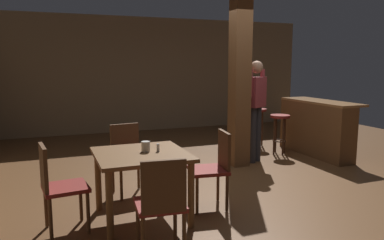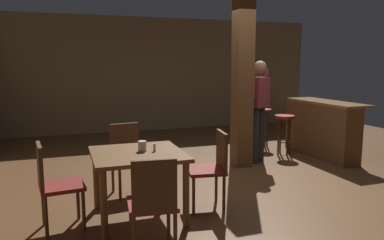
% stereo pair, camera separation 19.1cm
% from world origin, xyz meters
% --- Properties ---
extents(ground_plane, '(10.80, 10.80, 0.00)m').
position_xyz_m(ground_plane, '(0.00, 0.00, 0.00)').
color(ground_plane, brown).
extents(wall_back, '(8.00, 0.10, 2.80)m').
position_xyz_m(wall_back, '(0.00, 4.50, 1.40)').
color(wall_back, '#756047').
rests_on(wall_back, ground_plane).
extents(pillar, '(0.28, 0.28, 2.80)m').
position_xyz_m(pillar, '(0.27, 0.69, 1.40)').
color(pillar, brown).
rests_on(pillar, ground_plane).
extents(dining_table, '(0.96, 0.96, 0.73)m').
position_xyz_m(dining_table, '(-1.74, -0.86, 0.62)').
color(dining_table, brown).
rests_on(dining_table, ground_plane).
extents(chair_south, '(0.46, 0.46, 0.89)m').
position_xyz_m(chair_south, '(-1.78, -1.74, 0.51)').
color(chair_south, maroon).
rests_on(chair_south, ground_plane).
extents(chair_east, '(0.48, 0.48, 0.89)m').
position_xyz_m(chair_east, '(-0.87, -0.85, 0.51)').
color(chair_east, maroon).
rests_on(chair_east, ground_plane).
extents(chair_north, '(0.47, 0.47, 0.89)m').
position_xyz_m(chair_north, '(-1.71, -0.01, 0.51)').
color(chair_north, maroon).
rests_on(chair_north, ground_plane).
extents(chair_west, '(0.47, 0.47, 0.89)m').
position_xyz_m(chair_west, '(-2.60, -0.90, 0.51)').
color(chair_west, maroon).
rests_on(chair_west, ground_plane).
extents(napkin_cup, '(0.09, 0.09, 0.11)m').
position_xyz_m(napkin_cup, '(-1.68, -0.83, 0.79)').
color(napkin_cup, beige).
rests_on(napkin_cup, dining_table).
extents(salt_shaker, '(0.03, 0.03, 0.08)m').
position_xyz_m(salt_shaker, '(-1.56, -0.87, 0.78)').
color(salt_shaker, silver).
rests_on(salt_shaker, dining_table).
extents(standing_person, '(0.45, 0.33, 1.72)m').
position_xyz_m(standing_person, '(0.63, 0.77, 1.00)').
color(standing_person, maroon).
rests_on(standing_person, ground_plane).
extents(bar_counter, '(0.56, 1.67, 1.00)m').
position_xyz_m(bar_counter, '(1.93, 0.80, 0.51)').
color(bar_counter, brown).
rests_on(bar_counter, ground_plane).
extents(bar_stool_near, '(0.36, 0.36, 0.73)m').
position_xyz_m(bar_stool_near, '(1.36, 1.11, 0.56)').
color(bar_stool_near, maroon).
rests_on(bar_stool_near, ground_plane).
extents(bar_stool_mid, '(0.34, 0.34, 0.77)m').
position_xyz_m(bar_stool_mid, '(1.32, 1.82, 0.57)').
color(bar_stool_mid, maroon).
rests_on(bar_stool_mid, ground_plane).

